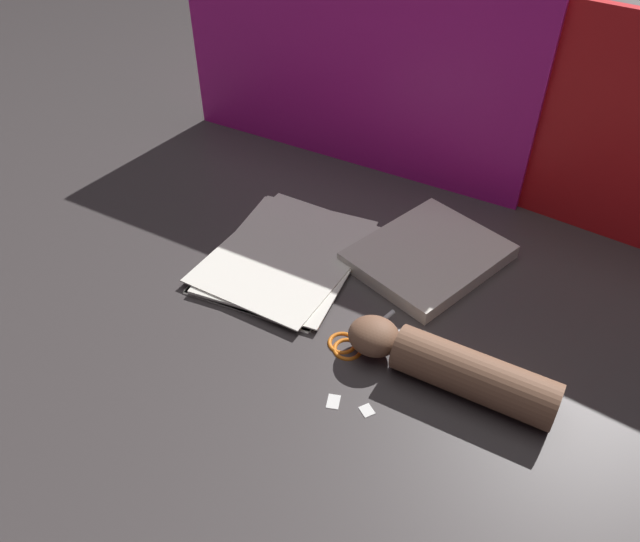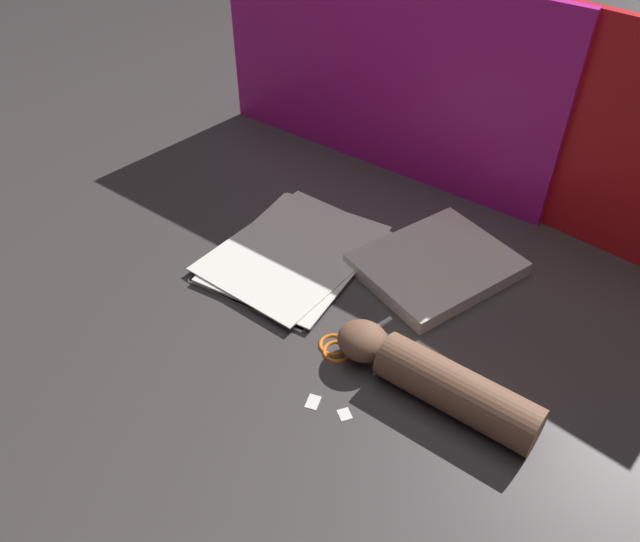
{
  "view_description": "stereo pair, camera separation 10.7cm",
  "coord_description": "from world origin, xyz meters",
  "px_view_note": "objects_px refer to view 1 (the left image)",
  "views": [
    {
      "loc": [
        0.35,
        -0.72,
        0.76
      ],
      "look_at": [
        -0.0,
        0.0,
        0.06
      ],
      "focal_mm": 35.0,
      "sensor_mm": 36.0,
      "label": 1
    },
    {
      "loc": [
        0.45,
        -0.67,
        0.76
      ],
      "look_at": [
        -0.0,
        0.0,
        0.06
      ],
      "focal_mm": 35.0,
      "sensor_mm": 36.0,
      "label": 2
    }
  ],
  "objects_px": {
    "book_closed": "(428,255)",
    "hand_forearm": "(452,367)",
    "scissors": "(356,339)",
    "paper_stack": "(287,255)"
  },
  "relations": [
    {
      "from": "hand_forearm",
      "to": "paper_stack",
      "type": "bearing_deg",
      "value": 157.34
    },
    {
      "from": "paper_stack",
      "to": "scissors",
      "type": "xyz_separation_m",
      "value": [
        0.2,
        -0.14,
        -0.0
      ]
    },
    {
      "from": "paper_stack",
      "to": "scissors",
      "type": "relative_size",
      "value": 2.36
    },
    {
      "from": "scissors",
      "to": "hand_forearm",
      "type": "bearing_deg",
      "value": -5.4
    },
    {
      "from": "book_closed",
      "to": "hand_forearm",
      "type": "distance_m",
      "value": 0.29
    },
    {
      "from": "book_closed",
      "to": "hand_forearm",
      "type": "xyz_separation_m",
      "value": [
        0.12,
        -0.26,
        0.02
      ]
    },
    {
      "from": "book_closed",
      "to": "hand_forearm",
      "type": "relative_size",
      "value": 0.99
    },
    {
      "from": "book_closed",
      "to": "scissors",
      "type": "xyz_separation_m",
      "value": [
        -0.04,
        -0.25,
        -0.01
      ]
    },
    {
      "from": "paper_stack",
      "to": "hand_forearm",
      "type": "relative_size",
      "value": 1.04
    },
    {
      "from": "paper_stack",
      "to": "book_closed",
      "type": "distance_m",
      "value": 0.27
    }
  ]
}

